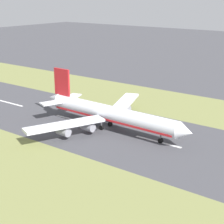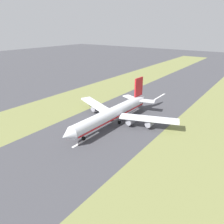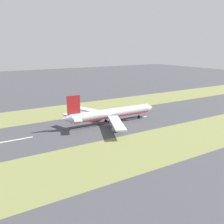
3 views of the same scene
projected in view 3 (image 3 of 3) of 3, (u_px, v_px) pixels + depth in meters
The scene contains 7 objects.
ground_plane at pixel (107, 123), 166.51m from camera, with size 800.00×800.00×0.00m, color #424247.
grass_median_west at pixel (77, 109), 203.42m from camera, with size 40.00×600.00×0.01m, color olive.
grass_median_east at pixel (154, 146), 129.59m from camera, with size 40.00×600.00×0.01m, color olive.
centreline_dash_near at pixel (15, 140), 137.51m from camera, with size 1.20×18.00×0.01m, color silver.
centreline_dash_mid at pixel (84, 128), 158.13m from camera, with size 1.20×18.00×0.01m, color silver.
centreline_dash_far at pixel (137, 118), 178.76m from camera, with size 1.20×18.00×0.01m, color silver.
airplane_main_jet at pixel (109, 114), 166.04m from camera, with size 64.12×67.12×20.20m.
Camera 3 is at (136.76, -82.22, 48.21)m, focal length 42.00 mm.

